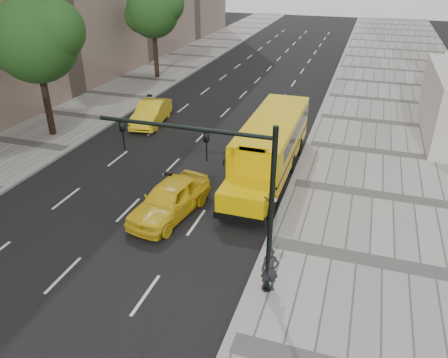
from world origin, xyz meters
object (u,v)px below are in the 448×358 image
(tree_c, at_px, (154,11))
(taxi_far, at_px, (151,113))
(pedestrian, at_px, (270,269))
(tree_b, at_px, (36,39))
(traffic_signal, at_px, (230,187))
(taxi_near, at_px, (170,199))
(school_bus, at_px, (271,142))

(tree_c, xyz_separation_m, taxi_far, (5.15, -11.70, -5.40))
(tree_c, bearing_deg, pedestrian, -56.90)
(tree_b, relative_size, traffic_signal, 1.38)
(taxi_far, distance_m, traffic_signal, 18.21)
(taxi_far, xyz_separation_m, pedestrian, (11.93, -14.50, 0.22))
(taxi_near, bearing_deg, school_bus, 69.91)
(school_bus, bearing_deg, taxi_far, 153.67)
(pedestrian, bearing_deg, taxi_far, 111.64)
(tree_b, distance_m, tree_c, 15.87)
(taxi_near, xyz_separation_m, pedestrian, (5.55, -3.69, 0.19))
(pedestrian, bearing_deg, tree_c, 105.30)
(school_bus, bearing_deg, tree_b, 177.47)
(tree_b, distance_m, taxi_near, 14.36)
(taxi_near, bearing_deg, tree_c, 126.50)
(school_bus, height_order, traffic_signal, traffic_signal)
(traffic_signal, bearing_deg, taxi_near, 137.54)
(taxi_far, xyz_separation_m, traffic_signal, (10.45, -14.54, 3.29))
(school_bus, relative_size, taxi_near, 2.35)
(tree_c, relative_size, school_bus, 0.74)
(tree_c, xyz_separation_m, school_bus, (14.91, -16.53, -4.44))
(taxi_near, relative_size, taxi_far, 1.01)
(pedestrian, relative_size, traffic_signal, 0.27)
(tree_c, height_order, pedestrian, tree_c)
(school_bus, height_order, pedestrian, school_bus)
(tree_b, bearing_deg, taxi_near, -29.97)
(school_bus, bearing_deg, traffic_signal, -85.93)
(taxi_near, height_order, traffic_signal, traffic_signal)
(school_bus, relative_size, traffic_signal, 1.81)
(tree_b, xyz_separation_m, school_bus, (14.90, -0.66, -4.50))
(school_bus, distance_m, traffic_signal, 10.01)
(taxi_far, bearing_deg, taxi_near, -67.71)
(tree_b, height_order, school_bus, tree_b)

